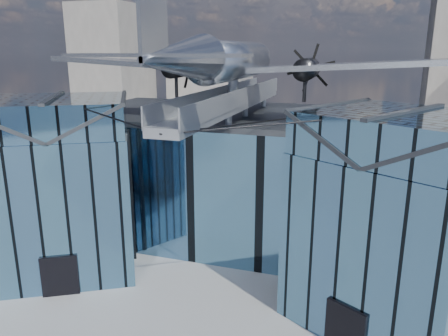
% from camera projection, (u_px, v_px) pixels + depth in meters
% --- Properties ---
extents(ground_plane, '(120.00, 120.00, 0.00)m').
position_uv_depth(ground_plane, '(215.00, 281.00, 28.68)').
color(ground_plane, gray).
extents(museum, '(32.88, 24.50, 17.60)m').
position_uv_depth(museum, '(240.00, 177.00, 32.55)').
color(museum, teal).
rests_on(museum, ground).
extents(bg_towers, '(77.00, 24.50, 26.00)m').
position_uv_depth(bg_towers, '(324.00, 79.00, 71.87)').
color(bg_towers, slate).
rests_on(bg_towers, ground).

